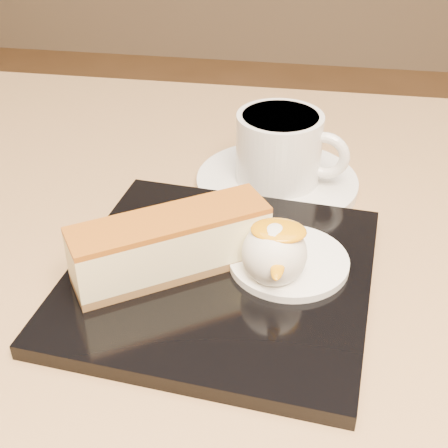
% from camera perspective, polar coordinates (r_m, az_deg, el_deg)
% --- Properties ---
extents(table, '(0.80, 0.80, 0.72)m').
position_cam_1_polar(table, '(0.58, 0.04, -18.08)').
color(table, black).
rests_on(table, ground).
extents(dessert_plate, '(0.24, 0.24, 0.01)m').
position_cam_1_polar(dessert_plate, '(0.47, -0.39, -4.81)').
color(dessert_plate, black).
rests_on(dessert_plate, table).
extents(cheesecake, '(0.14, 0.11, 0.05)m').
position_cam_1_polar(cheesecake, '(0.45, -4.89, -1.86)').
color(cheesecake, brown).
rests_on(cheesecake, dessert_plate).
extents(cream_smear, '(0.09, 0.09, 0.01)m').
position_cam_1_polar(cream_smear, '(0.47, 5.94, -3.40)').
color(cream_smear, white).
rests_on(cream_smear, dessert_plate).
extents(ice_cream_scoop, '(0.05, 0.05, 0.05)m').
position_cam_1_polar(ice_cream_scoop, '(0.44, 4.62, -2.72)').
color(ice_cream_scoop, white).
rests_on(ice_cream_scoop, cream_smear).
extents(mango_sauce, '(0.04, 0.03, 0.01)m').
position_cam_1_polar(mango_sauce, '(0.43, 5.01, -0.61)').
color(mango_sauce, orange).
rests_on(mango_sauce, ice_cream_scoop).
extents(mint_sprig, '(0.04, 0.03, 0.00)m').
position_cam_1_polar(mint_sprig, '(0.49, 2.77, -0.92)').
color(mint_sprig, '#2B8540').
rests_on(mint_sprig, cream_smear).
extents(saucer, '(0.15, 0.15, 0.01)m').
position_cam_1_polar(saucer, '(0.59, 4.86, 3.81)').
color(saucer, white).
rests_on(saucer, table).
extents(coffee_cup, '(0.10, 0.08, 0.06)m').
position_cam_1_polar(coffee_cup, '(0.57, 5.23, 7.06)').
color(coffee_cup, white).
rests_on(coffee_cup, saucer).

